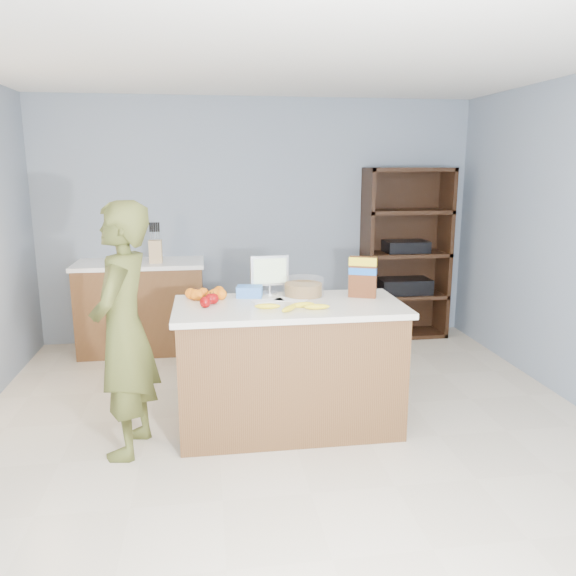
{
  "coord_description": "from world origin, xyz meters",
  "views": [
    {
      "loc": [
        -0.54,
        -3.37,
        1.83
      ],
      "look_at": [
        0.0,
        0.35,
        1.0
      ],
      "focal_mm": 35.0,
      "sensor_mm": 36.0,
      "label": 1
    }
  ],
  "objects": [
    {
      "name": "floor",
      "position": [
        0.0,
        0.0,
        0.0
      ],
      "size": [
        4.5,
        5.0,
        0.02
      ],
      "primitive_type": "cube",
      "color": "beige",
      "rests_on": "ground"
    },
    {
      "name": "walls",
      "position": [
        0.0,
        0.0,
        1.65
      ],
      "size": [
        4.52,
        5.02,
        2.51
      ],
      "color": "gray",
      "rests_on": "ground"
    },
    {
      "name": "counter_peninsula",
      "position": [
        0.0,
        0.3,
        0.42
      ],
      "size": [
        1.56,
        0.76,
        0.9
      ],
      "color": "brown",
      "rests_on": "ground"
    },
    {
      "name": "back_cabinet",
      "position": [
        -1.2,
        2.2,
        0.45
      ],
      "size": [
        1.24,
        0.62,
        0.9
      ],
      "color": "brown",
      "rests_on": "ground"
    },
    {
      "name": "shelving_unit",
      "position": [
        1.55,
        2.35,
        0.86
      ],
      "size": [
        0.9,
        0.4,
        1.8
      ],
      "color": "black",
      "rests_on": "ground"
    },
    {
      "name": "person",
      "position": [
        -1.08,
        0.12,
        0.81
      ],
      "size": [
        0.49,
        0.65,
        1.62
      ],
      "primitive_type": "imported",
      "rotation": [
        0.0,
        0.0,
        -1.76
      ],
      "color": "#4A4D1F",
      "rests_on": "ground"
    },
    {
      "name": "knife_block",
      "position": [
        -1.03,
        2.12,
        1.02
      ],
      "size": [
        0.12,
        0.1,
        0.31
      ],
      "color": "tan",
      "rests_on": "back_cabinet"
    },
    {
      "name": "envelopes",
      "position": [
        -0.05,
        0.41,
        0.9
      ],
      "size": [
        0.4,
        0.21,
        0.0
      ],
      "color": "white",
      "rests_on": "counter_peninsula"
    },
    {
      "name": "bananas",
      "position": [
        0.01,
        0.15,
        0.92
      ],
      "size": [
        0.49,
        0.19,
        0.04
      ],
      "color": "yellow",
      "rests_on": "counter_peninsula"
    },
    {
      "name": "apples",
      "position": [
        -0.56,
        0.39,
        0.94
      ],
      "size": [
        0.19,
        0.32,
        0.07
      ],
      "color": "#840506",
      "rests_on": "counter_peninsula"
    },
    {
      "name": "oranges",
      "position": [
        -0.54,
        0.52,
        0.94
      ],
      "size": [
        0.29,
        0.2,
        0.08
      ],
      "color": "orange",
      "rests_on": "counter_peninsula"
    },
    {
      "name": "blue_carton",
      "position": [
        -0.25,
        0.54,
        0.94
      ],
      "size": [
        0.2,
        0.15,
        0.08
      ],
      "primitive_type": "cube",
      "rotation": [
        0.0,
        0.0,
        -0.17
      ],
      "color": "blue",
      "rests_on": "counter_peninsula"
    },
    {
      "name": "salad_bowl",
      "position": [
        0.14,
        0.53,
        0.96
      ],
      "size": [
        0.3,
        0.3,
        0.13
      ],
      "color": "#267219",
      "rests_on": "counter_peninsula"
    },
    {
      "name": "tv",
      "position": [
        -0.09,
        0.64,
        1.06
      ],
      "size": [
        0.28,
        0.12,
        0.28
      ],
      "color": "silver",
      "rests_on": "counter_peninsula"
    },
    {
      "name": "cereal_box",
      "position": [
        0.55,
        0.42,
        1.07
      ],
      "size": [
        0.21,
        0.14,
        0.29
      ],
      "color": "#592B14",
      "rests_on": "counter_peninsula"
    }
  ]
}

